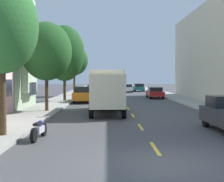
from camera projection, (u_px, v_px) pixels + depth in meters
ground_plane at (121, 98)px, 39.57m from camera, size 160.00×160.00×0.00m
sidewalk_left at (63, 99)px, 37.46m from camera, size 3.20×120.00×0.14m
sidewalk_right at (180, 99)px, 37.69m from camera, size 3.20×120.00×0.14m
lane_centerline_dashes at (123, 101)px, 34.08m from camera, size 0.14×47.20×0.01m
street_tree_nearest at (1, 26)px, 13.38m from camera, size 3.19×3.19×6.85m
street_tree_second at (46, 51)px, 23.32m from camera, size 3.86×3.86×6.72m
street_tree_third at (64, 53)px, 33.23m from camera, size 4.32×4.32×8.12m
street_tree_farthest at (74, 61)px, 43.17m from camera, size 3.84×3.84×6.93m
delivery_box_truck at (107, 88)px, 23.16m from camera, size 2.46×7.83×3.19m
parked_sedan_champagne at (92, 89)px, 52.05m from camera, size 1.90×4.54×1.43m
parked_pickup_orange at (84, 95)px, 32.93m from camera, size 2.02×5.31×1.73m
parked_sedan_red at (155, 92)px, 39.46m from camera, size 1.83×4.51×1.43m
parked_wagon_teal at (139, 87)px, 58.47m from camera, size 1.85×4.71×1.50m
moving_white_sedan at (127, 88)px, 55.20m from camera, size 1.80×4.50×1.43m
parked_motorcycle at (39, 130)px, 13.32m from camera, size 0.62×2.05×0.90m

